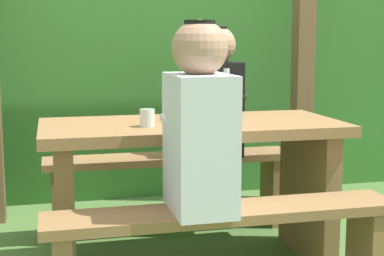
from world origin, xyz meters
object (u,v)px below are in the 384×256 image
drinking_glass (147,118)px  bottle_left (226,98)px  picnic_table (192,169)px  bench_near (224,239)px  person_white_shirt (199,124)px  bottle_right (190,102)px  person_black_coat (217,95)px  cell_phone (182,124)px  bench_far (170,177)px

drinking_glass → bottle_left: 0.47m
picnic_table → bench_near: picnic_table is taller
person_white_shirt → drinking_glass: 0.46m
bottle_left → bottle_right: (-0.20, -0.06, -0.01)m
person_white_shirt → drinking_glass: person_white_shirt is taller
picnic_table → bottle_right: size_ratio=6.21×
bench_near → person_black_coat: size_ratio=1.95×
bottle_left → cell_phone: (-0.27, -0.20, -0.09)m
bench_far → bottle_left: (0.20, -0.43, 0.49)m
picnic_table → bottle_left: size_ratio=5.75×
picnic_table → person_white_shirt: (-0.10, -0.53, 0.29)m
person_black_coat → drinking_glass: 0.80m
bottle_right → drinking_glass: bearing=-149.7°
cell_phone → bench_near: bearing=-102.4°
bench_far → cell_phone: bearing=-96.3°
person_black_coat → bench_far: bearing=179.3°
bench_near → drinking_glass: 0.65m
drinking_glass → bottle_right: bottle_right is taller
bench_near → bottle_left: (0.20, 0.64, 0.49)m
bench_near → person_black_coat: (0.27, 1.06, 0.46)m
bench_near → person_black_coat: bearing=75.5°
drinking_glass → person_white_shirt: bearing=-73.8°
cell_phone → drinking_glass: bearing=158.0°
drinking_glass → cell_phone: size_ratio=0.56×
person_white_shirt → cell_phone: 0.44m
bench_near → person_white_shirt: person_white_shirt is taller
person_white_shirt → drinking_glass: (-0.13, 0.44, -0.03)m
bench_far → drinking_glass: size_ratio=17.76×
bench_far → person_white_shirt: person_white_shirt is taller
bottle_right → bench_near: bearing=-89.9°
picnic_table → cell_phone: bearing=-126.3°
picnic_table → bench_near: 0.56m
bench_far → picnic_table: bearing=-90.0°
bench_far → person_white_shirt: bearing=-95.4°
bench_near → cell_phone: bearing=99.0°
bottle_right → cell_phone: (-0.07, -0.13, -0.08)m
drinking_glass → bottle_left: bottle_left is taller
drinking_glass → person_black_coat: bearing=51.1°
bench_far → bottle_right: size_ratio=6.21×
cell_phone → person_white_shirt: bearing=-115.6°
person_black_coat → drinking_glass: size_ratio=9.13×
picnic_table → person_black_coat: bearing=62.6°
bench_near → person_white_shirt: bearing=178.1°
bench_far → person_white_shirt: size_ratio=1.95×
cell_phone → picnic_table: bearing=32.2°
person_black_coat → bottle_right: bearing=-119.4°
picnic_table → cell_phone: 0.26m
drinking_glass → bottle_left: bearing=24.7°
person_black_coat → cell_phone: bearing=-118.9°
bench_near → bottle_right: bearing=90.1°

